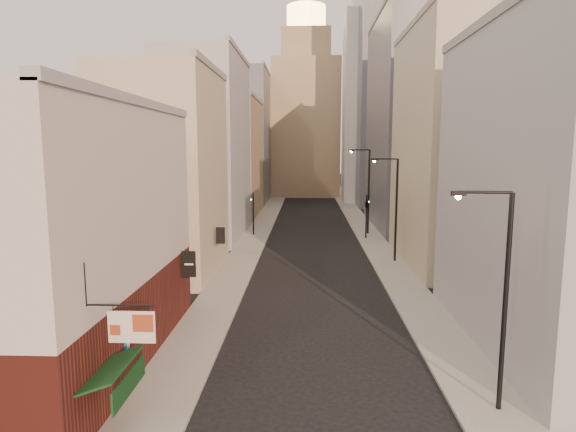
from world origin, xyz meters
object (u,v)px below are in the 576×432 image
Objects in this scene: streetlamp_mid at (394,204)px; traffic_light_left at (253,206)px; clock_tower at (306,112)px; white_tower at (366,101)px; traffic_light_right at (367,205)px; streetlamp_near at (500,289)px; streetlamp_far at (367,186)px.

streetlamp_mid is 18.64m from traffic_light_left.
traffic_light_left is at bearing -96.71° from clock_tower.
clock_tower is at bearing -113.06° from traffic_light_left.
white_tower is at bearing 104.00° from streetlamp_mid.
traffic_light_right is (6.93, -51.20, -13.79)m from clock_tower.
traffic_light_right is at bearing 94.94° from streetlamp_near.
streetlamp_far is 1.98× the size of traffic_light_left.
traffic_light_left is at bearing -115.34° from white_tower.
streetlamp_far is at bearing 168.99° from traffic_light_left.
traffic_light_left is 12.87m from traffic_light_right.
traffic_light_right is at bearing -109.60° from streetlamp_far.
streetlamp_mid is (7.95, -61.96, -12.38)m from clock_tower.
traffic_light_right is (-4.07, -37.20, -14.76)m from white_tower.
streetlamp_near is 0.86× the size of streetlamp_far.
streetlamp_mid is 0.93× the size of streetlamp_far.
clock_tower is 1.08× the size of white_tower.
traffic_light_left is at bearing 113.81° from streetlamp_near.
traffic_light_left is 1.00× the size of traffic_light_right.
white_tower reaches higher than traffic_light_left.
clock_tower is at bearing 114.95° from streetlamp_mid.
clock_tower is 8.98× the size of traffic_light_left.
traffic_light_left is at bearing -4.79° from traffic_light_right.
streetlamp_near is 38.26m from streetlamp_far.
white_tower is at bearing 91.24° from streetlamp_near.
streetlamp_near is at bearing 93.58° from traffic_light_right.
streetlamp_near is (7.53, -86.57, -12.75)m from clock_tower.
traffic_light_right is (12.76, -1.66, 0.41)m from traffic_light_left.
streetlamp_far is 3.42m from traffic_light_right.
streetlamp_mid is 1.84× the size of traffic_light_right.
streetlamp_far is at bearing -81.46° from clock_tower.
traffic_light_left is (-13.08, -1.22, -2.23)m from streetlamp_far.
traffic_light_left is (-13.78, 12.42, -1.81)m from streetlamp_mid.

